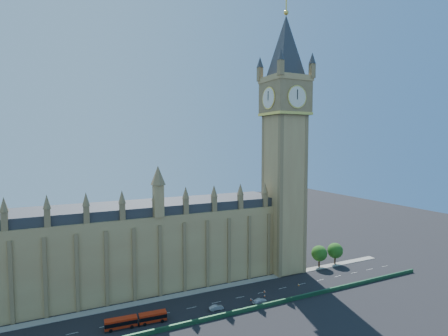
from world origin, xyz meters
name	(u,v)px	position (x,y,z in m)	size (l,w,h in m)	color
ground	(204,305)	(0.00, 0.00, 0.00)	(400.00, 400.00, 0.00)	black
palace_westminster	(106,250)	(-25.00, 22.00, 13.86)	(120.00, 20.00, 28.00)	#A78251
elizabeth_tower	(285,125)	(38.00, 13.99, 54.56)	(20.59, 20.59, 105.00)	#A78251
bridge_parapet	(217,317)	(0.00, -9.00, 0.60)	(160.00, 0.60, 1.20)	#1E4C2D
kerb_north	(193,292)	(0.00, 9.50, 0.08)	(160.00, 3.00, 0.16)	gray
tree_east_near	(320,253)	(52.22, 10.08, 5.64)	(6.00, 6.00, 8.50)	#382619
tree_east_far	(335,250)	(60.22, 10.08, 5.64)	(6.00, 6.00, 8.50)	#382619
red_bus	(136,320)	(-20.60, -3.09, 1.43)	(16.07, 3.44, 2.71)	red
car_grey	(216,308)	(1.86, -4.12, 0.63)	(1.50, 3.72, 1.27)	#43454B
car_silver	(216,308)	(2.00, -4.36, 0.68)	(1.44, 4.14, 1.37)	#94979B
car_white	(260,301)	(15.51, -5.93, 0.68)	(1.91, 4.69, 1.36)	silver
cone_a	(251,299)	(14.00, -3.34, 0.37)	(0.62, 0.62, 0.75)	black
cone_b	(264,291)	(20.85, -0.18, 0.38)	(0.59, 0.59, 0.77)	black
cone_c	(265,296)	(19.22, -2.90, 0.33)	(0.51, 0.51, 0.68)	black
cone_d	(299,285)	(34.00, -0.75, 0.38)	(0.50, 0.50, 0.76)	black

